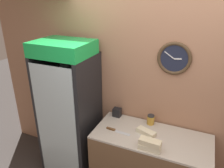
{
  "coord_description": "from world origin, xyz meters",
  "views": [
    {
      "loc": [
        0.44,
        -1.32,
        2.54
      ],
      "look_at": [
        -0.51,
        0.85,
        1.53
      ],
      "focal_mm": 35.0,
      "sensor_mm": 36.0,
      "label": 1
    }
  ],
  "objects_px": {
    "sandwich_stack_bottom": "(150,147)",
    "chefs_knife": "(115,130)",
    "condiment_jar": "(151,120)",
    "sandwich_stack_middle": "(150,142)",
    "beverage_cooler": "(71,104)",
    "sandwich_flat_left": "(146,132)",
    "napkin_dispenser": "(117,112)"
  },
  "relations": [
    {
      "from": "beverage_cooler",
      "to": "condiment_jar",
      "type": "xyz_separation_m",
      "value": [
        1.1,
        0.2,
        -0.09
      ]
    },
    {
      "from": "beverage_cooler",
      "to": "sandwich_stack_bottom",
      "type": "distance_m",
      "value": 1.26
    },
    {
      "from": "sandwich_stack_bottom",
      "to": "napkin_dispenser",
      "type": "bearing_deg",
      "value": 139.79
    },
    {
      "from": "sandwich_stack_middle",
      "to": "sandwich_flat_left",
      "type": "xyz_separation_m",
      "value": [
        -0.11,
        0.26,
        -0.07
      ]
    },
    {
      "from": "sandwich_stack_bottom",
      "to": "condiment_jar",
      "type": "height_order",
      "value": "condiment_jar"
    },
    {
      "from": "sandwich_flat_left",
      "to": "chefs_knife",
      "type": "bearing_deg",
      "value": -166.7
    },
    {
      "from": "sandwich_flat_left",
      "to": "condiment_jar",
      "type": "relative_size",
      "value": 1.96
    },
    {
      "from": "napkin_dispenser",
      "to": "chefs_knife",
      "type": "bearing_deg",
      "value": -72.07
    },
    {
      "from": "napkin_dispenser",
      "to": "sandwich_flat_left",
      "type": "bearing_deg",
      "value": -26.97
    },
    {
      "from": "beverage_cooler",
      "to": "napkin_dispenser",
      "type": "relative_size",
      "value": 16.54
    },
    {
      "from": "sandwich_flat_left",
      "to": "sandwich_stack_bottom",
      "type": "bearing_deg",
      "value": -66.78
    },
    {
      "from": "beverage_cooler",
      "to": "sandwich_stack_middle",
      "type": "distance_m",
      "value": 1.26
    },
    {
      "from": "beverage_cooler",
      "to": "chefs_knife",
      "type": "relative_size",
      "value": 6.13
    },
    {
      "from": "chefs_knife",
      "to": "sandwich_flat_left",
      "type": "bearing_deg",
      "value": 13.3
    },
    {
      "from": "beverage_cooler",
      "to": "sandwich_stack_bottom",
      "type": "height_order",
      "value": "beverage_cooler"
    },
    {
      "from": "sandwich_stack_bottom",
      "to": "chefs_knife",
      "type": "distance_m",
      "value": 0.52
    },
    {
      "from": "condiment_jar",
      "to": "sandwich_stack_middle",
      "type": "bearing_deg",
      "value": -76.6
    },
    {
      "from": "sandwich_flat_left",
      "to": "beverage_cooler",
      "type": "bearing_deg",
      "value": 177.53
    },
    {
      "from": "sandwich_stack_bottom",
      "to": "chefs_knife",
      "type": "relative_size",
      "value": 0.74
    },
    {
      "from": "sandwich_stack_middle",
      "to": "sandwich_flat_left",
      "type": "relative_size",
      "value": 0.96
    },
    {
      "from": "sandwich_stack_bottom",
      "to": "sandwich_flat_left",
      "type": "distance_m",
      "value": 0.28
    },
    {
      "from": "sandwich_stack_middle",
      "to": "condiment_jar",
      "type": "height_order",
      "value": "condiment_jar"
    },
    {
      "from": "sandwich_stack_middle",
      "to": "beverage_cooler",
      "type": "bearing_deg",
      "value": 165.91
    },
    {
      "from": "sandwich_stack_middle",
      "to": "sandwich_flat_left",
      "type": "height_order",
      "value": "sandwich_stack_middle"
    },
    {
      "from": "napkin_dispenser",
      "to": "sandwich_stack_middle",
      "type": "bearing_deg",
      "value": -40.21
    },
    {
      "from": "beverage_cooler",
      "to": "chefs_knife",
      "type": "distance_m",
      "value": 0.75
    },
    {
      "from": "chefs_knife",
      "to": "condiment_jar",
      "type": "relative_size",
      "value": 2.5
    },
    {
      "from": "chefs_knife",
      "to": "condiment_jar",
      "type": "bearing_deg",
      "value": 42.14
    },
    {
      "from": "sandwich_stack_middle",
      "to": "sandwich_stack_bottom",
      "type": "bearing_deg",
      "value": 0.0
    },
    {
      "from": "sandwich_flat_left",
      "to": "napkin_dispenser",
      "type": "distance_m",
      "value": 0.55
    },
    {
      "from": "sandwich_flat_left",
      "to": "napkin_dispenser",
      "type": "relative_size",
      "value": 2.12
    },
    {
      "from": "sandwich_flat_left",
      "to": "condiment_jar",
      "type": "height_order",
      "value": "condiment_jar"
    }
  ]
}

